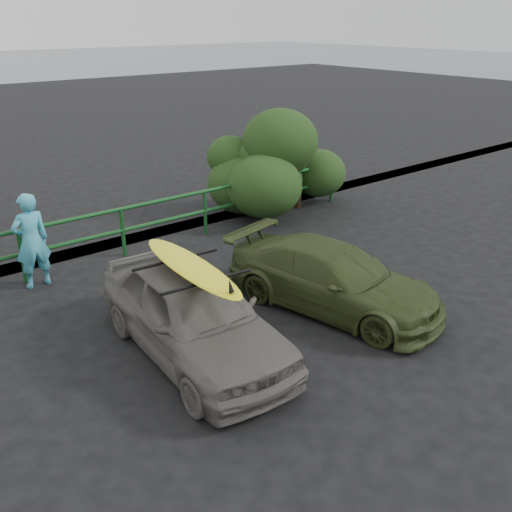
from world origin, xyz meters
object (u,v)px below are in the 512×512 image
Objects in this scene: olive_vehicle at (333,278)px; man at (31,241)px; sedan at (193,314)px; guardrail at (75,243)px; surfboard at (191,266)px.

olive_vehicle is 5.33m from man.
olive_vehicle is 2.14× the size of man.
guardrail is at bearing 95.80° from sedan.
sedan is 0.73m from surfboard.
guardrail is 3.66× the size of sedan.
man reaches higher than guardrail.
sedan is at bearing -88.37° from guardrail.
sedan is 3.84m from man.
surfboard is at bearing 161.55° from olive_vehicle.
olive_vehicle is at bearing -1.38° from surfboard.
man is 0.70× the size of surfboard.
sedan is (0.11, -3.99, 0.13)m from guardrail.
man is 3.86m from surfboard.
man reaches higher than surfboard.
olive_vehicle is (2.58, -0.25, -0.11)m from sedan.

